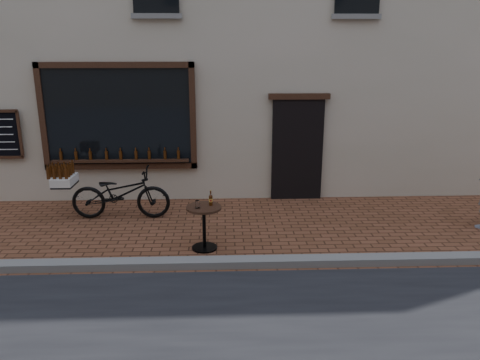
{
  "coord_description": "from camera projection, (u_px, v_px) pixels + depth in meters",
  "views": [
    {
      "loc": [
        0.27,
        -6.41,
        3.33
      ],
      "look_at": [
        0.57,
        1.2,
        1.1
      ],
      "focal_mm": 35.0,
      "sensor_mm": 36.0,
      "label": 1
    }
  ],
  "objects": [
    {
      "name": "bistro_table",
      "position": [
        204.0,
        219.0,
        7.75
      ],
      "size": [
        0.58,
        0.58,
        1.0
      ],
      "color": "black",
      "rests_on": "ground"
    },
    {
      "name": "ground",
      "position": [
        206.0,
        272.0,
        7.07
      ],
      "size": [
        90.0,
        90.0,
        0.0
      ],
      "primitive_type": "plane",
      "color": "brown",
      "rests_on": "ground"
    },
    {
      "name": "kerb",
      "position": [
        206.0,
        263.0,
        7.25
      ],
      "size": [
        90.0,
        0.25,
        0.12
      ],
      "primitive_type": "cube",
      "color": "slate",
      "rests_on": "ground"
    },
    {
      "name": "cargo_bicycle",
      "position": [
        119.0,
        193.0,
        9.15
      ],
      "size": [
        2.28,
        0.69,
        1.08
      ],
      "rotation": [
        0.0,
        0.0,
        1.56
      ],
      "color": "black",
      "rests_on": "ground"
    }
  ]
}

